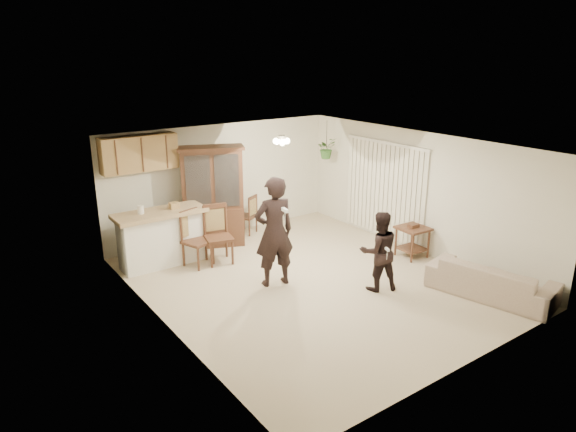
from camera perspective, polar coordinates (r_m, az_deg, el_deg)
floor at (r=9.42m, az=2.56°, el=-7.31°), size 6.50×6.50×0.00m
ceiling at (r=8.66m, az=2.79°, el=7.82°), size 5.50×6.50×0.02m
wall_back at (r=11.59m, az=-7.32°, el=3.98°), size 5.50×0.02×2.50m
wall_front at (r=6.89m, az=19.72°, el=-6.87°), size 5.50×0.02×2.50m
wall_left at (r=7.67m, az=-13.76°, el=-3.76°), size 0.02×6.50×2.50m
wall_right at (r=10.82m, az=14.22°, el=2.55°), size 0.02×6.50×2.50m
breakfast_bar at (r=10.29m, az=-13.82°, el=-2.60°), size 1.60×0.55×1.00m
bar_top at (r=10.11m, az=-14.05°, el=0.32°), size 1.75×0.70×0.08m
upper_cabinets at (r=10.50m, az=-16.22°, el=6.71°), size 1.50×0.34×0.70m
vertical_blinds at (r=11.40m, az=10.61°, el=2.80°), size 0.06×2.30×2.10m
ceiling_fixture at (r=9.74m, az=-0.70°, el=8.38°), size 0.36×0.36×0.20m
hanging_plant at (r=12.04m, az=4.29°, el=7.51°), size 0.43×0.37×0.48m
plant_cord at (r=11.98m, az=4.32°, el=9.04°), size 0.01×0.01×0.65m
sofa at (r=9.41m, az=21.69°, el=-6.24°), size 1.14×1.99×0.73m
adult at (r=9.00m, az=-1.54°, el=-2.33°), size 0.73×0.55×1.80m
child at (r=9.02m, az=10.05°, el=-4.10°), size 0.80×0.72×1.35m
china_hutch at (r=10.94m, az=-8.38°, el=2.05°), size 1.46×1.01×2.14m
side_table at (r=10.71m, az=13.63°, el=-2.75°), size 0.60×0.60×0.70m
chair_bar at (r=10.15m, az=-9.95°, el=-3.76°), size 0.62×0.62×1.10m
chair_hutch_left at (r=10.22m, az=-7.67°, el=-3.41°), size 0.61×0.61×1.15m
chair_hutch_right at (r=11.80m, az=-4.62°, el=-0.71°), size 0.55×0.55×0.91m
controller_adult at (r=8.40m, az=-0.34°, el=0.66°), size 0.09×0.18×0.05m
controller_child at (r=8.67m, az=10.98°, el=-3.67°), size 0.08×0.13×0.04m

